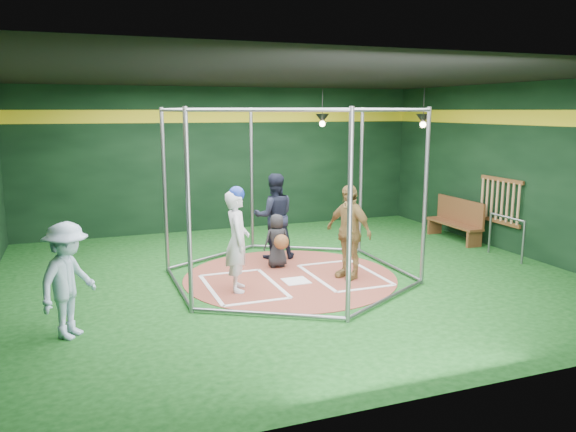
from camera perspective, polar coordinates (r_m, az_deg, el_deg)
name	(u,v)px	position (r m, az deg, el deg)	size (l,w,h in m)	color
room_shell	(290,180)	(9.75, 0.19, 3.68)	(10.10, 9.10, 3.53)	#0D3B10
clay_disc	(290,277)	(10.11, 0.20, -6.20)	(3.80, 3.80, 0.01)	brown
home_plate	(296,281)	(9.84, 0.82, -6.61)	(0.43, 0.43, 0.01)	white
batter_box_left	(243,286)	(9.59, -4.62, -7.11)	(1.17, 1.77, 0.01)	white
batter_box_right	(344,275)	(10.25, 5.70, -5.95)	(1.17, 1.77, 0.01)	white
batting_cage	(290,194)	(9.78, 0.21, 2.20)	(4.05, 4.67, 3.00)	gray
bat_rack	(500,201)	(12.75, 20.72, 1.46)	(0.07, 1.25, 0.98)	brown
pendant_lamp_near	(322,119)	(13.84, 3.50, 9.84)	(0.34, 0.34, 0.90)	black
pendant_lamp_far	(423,119)	(13.31, 13.57, 9.54)	(0.34, 0.34, 0.90)	black
batter_figure	(237,239)	(9.19, -5.18, -2.35)	(0.53, 0.68, 1.74)	silver
visitor_leopard	(349,232)	(9.92, 6.17, -1.58)	(0.98, 0.41, 1.67)	tan
catcher_figure	(277,241)	(10.58, -1.08, -2.52)	(0.50, 0.56, 1.02)	black
umpire	(274,216)	(11.19, -1.42, -0.01)	(0.83, 0.65, 1.71)	black
bystander_blue	(68,280)	(7.87, -21.46, -6.11)	(1.00, 0.57, 1.54)	#B0CCE8
dugout_bench	(457,219)	(13.42, 16.76, -0.30)	(0.38, 1.64, 0.96)	brown
steel_railing	(506,230)	(12.09, 21.31, -1.36)	(0.05, 1.00, 0.86)	gray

